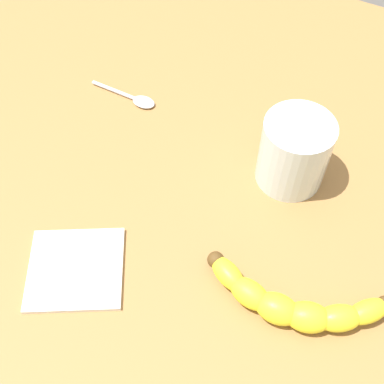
# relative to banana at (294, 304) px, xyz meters

# --- Properties ---
(wooden_tabletop) EXTENTS (1.20, 1.20, 0.03)m
(wooden_tabletop) POSITION_rel_banana_xyz_m (-0.15, 0.02, -0.03)
(wooden_tabletop) COLOR olive
(wooden_tabletop) RESTS_ON ground
(banana) EXTENTS (0.21, 0.09, 0.03)m
(banana) POSITION_rel_banana_xyz_m (0.00, 0.00, 0.00)
(banana) COLOR yellow
(banana) RESTS_ON wooden_tabletop
(smoothie_glass) EXTENTS (0.09, 0.09, 0.10)m
(smoothie_glass) POSITION_rel_banana_xyz_m (-0.07, 0.18, 0.03)
(smoothie_glass) COLOR silver
(smoothie_glass) RESTS_ON wooden_tabletop
(teaspoon) EXTENTS (0.11, 0.02, 0.01)m
(teaspoon) POSITION_rel_banana_xyz_m (-0.33, 0.20, -0.01)
(teaspoon) COLOR silver
(teaspoon) RESTS_ON wooden_tabletop
(folded_napkin) EXTENTS (0.15, 0.15, 0.01)m
(folded_napkin) POSITION_rel_banana_xyz_m (-0.25, -0.07, -0.01)
(folded_napkin) COLOR white
(folded_napkin) RESTS_ON wooden_tabletop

